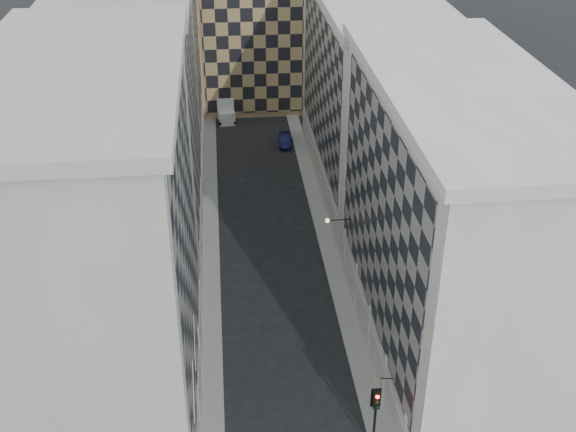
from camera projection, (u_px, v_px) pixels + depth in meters
sidewalk_west at (211, 251)px, 64.35m from camera, size 1.50×100.00×0.15m
sidewalk_east at (327, 245)px, 65.24m from camera, size 1.50×100.00×0.15m
bldg_left_a at (104, 263)px, 41.63m from camera, size 10.80×22.80×23.70m
bldg_left_b at (137, 123)px, 60.82m from camera, size 10.80×22.80×22.70m
bldg_left_c at (154, 51)px, 80.02m from camera, size 10.80×22.80×21.70m
bldg_right_a at (449, 230)px, 47.67m from camera, size 10.80×26.80×20.70m
bldg_right_b at (369, 94)px, 71.16m from camera, size 10.80×28.80×19.70m
tan_block at (262, 28)px, 92.92m from camera, size 16.80×14.80×18.80m
flagpoles_left at (194, 366)px, 39.66m from camera, size 0.10×6.33×2.33m
bracket_lamp at (330, 220)px, 56.93m from camera, size 1.98×0.36×0.36m
traffic_light at (376, 408)px, 42.78m from camera, size 0.62×0.53×4.95m
box_truck at (225, 109)px, 90.80m from camera, size 2.45×5.21×2.78m
dark_car at (285, 140)px, 84.00m from camera, size 1.62×3.99×1.29m
shop_sign at (376, 383)px, 44.42m from camera, size 1.17×0.67×0.75m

